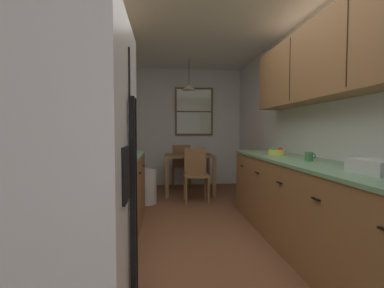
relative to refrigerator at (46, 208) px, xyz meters
name	(u,v)px	position (x,y,z in m)	size (l,w,h in m)	color
ground_plane	(196,224)	(0.93, 2.20, -0.85)	(12.00, 12.00, 0.00)	brown
wall_left	(86,124)	(-0.42, 2.20, 0.42)	(0.10, 9.00, 2.55)	silver
wall_right	(298,125)	(2.28, 2.20, 0.42)	(0.10, 9.00, 2.55)	silver
wall_back	(182,127)	(0.93, 4.85, 0.42)	(4.40, 0.10, 2.55)	silver
ceiling_slab	(196,19)	(0.93, 2.20, 1.74)	(4.40, 9.00, 0.08)	white
refrigerator	(46,208)	(0.00, 0.00, 0.00)	(0.76, 0.75, 1.71)	white
stove_range	(81,234)	(-0.06, 0.70, -0.38)	(0.66, 0.62, 1.10)	white
microwave_over_range	(60,68)	(-0.17, 0.70, 0.77)	(0.39, 0.64, 0.31)	black
counter_left	(113,194)	(-0.07, 2.01, -0.40)	(0.64, 2.00, 0.90)	olive
upper_cabinets_left	(98,72)	(-0.21, 1.96, 1.00)	(0.33, 2.08, 0.74)	olive
counter_right	(310,207)	(1.93, 1.24, -0.40)	(0.64, 3.20, 0.90)	olive
upper_cabinets_right	(330,58)	(2.07, 1.19, 1.02)	(0.33, 2.88, 0.75)	olive
dining_table	(189,161)	(1.01, 3.95, -0.23)	(0.91, 0.78, 0.74)	brown
dining_chair_near	(196,172)	(1.07, 3.35, -0.35)	(0.40, 0.40, 0.90)	olive
dining_chair_far	(182,164)	(0.91, 4.54, -0.35)	(0.43, 0.43, 0.90)	olive
pendant_light	(189,87)	(1.01, 3.95, 1.17)	(0.25, 0.25, 0.58)	black
back_window	(194,112)	(1.20, 4.77, 0.77)	(0.84, 0.05, 1.05)	brown
trash_bin	(146,187)	(0.23, 3.27, -0.57)	(0.34, 0.34, 0.56)	silver
storage_canister	(99,154)	(-0.07, 1.34, 0.13)	(0.11, 0.11, 0.17)	#D84C19
dish_towel	(134,221)	(0.29, 0.86, -0.35)	(0.02, 0.16, 0.24)	beige
mug_by_coffeemaker	(309,156)	(1.94, 1.29, 0.09)	(0.11, 0.07, 0.09)	#3F7F4C
fruit_bowl	(277,152)	(1.92, 2.00, 0.08)	(0.22, 0.22, 0.09)	#E5D14C
dish_rack	(379,167)	(1.99, 0.46, 0.10)	(0.28, 0.34, 0.10)	silver
table_serving_bowl	(195,153)	(1.13, 3.89, -0.08)	(0.22, 0.22, 0.06)	#E0D14C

